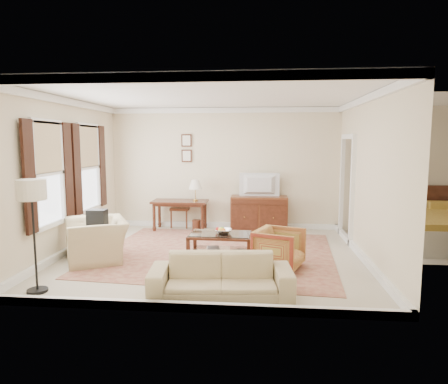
% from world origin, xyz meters
% --- Properties ---
extents(room_shell, '(5.51, 5.01, 2.91)m').
position_xyz_m(room_shell, '(0.00, 0.00, 2.47)').
color(room_shell, beige).
rests_on(room_shell, ground).
extents(annex_bedroom, '(3.00, 2.70, 2.90)m').
position_xyz_m(annex_bedroom, '(4.49, 1.15, 0.34)').
color(annex_bedroom, beige).
rests_on(annex_bedroom, ground).
extents(window_front, '(0.12, 1.56, 1.80)m').
position_xyz_m(window_front, '(-2.70, -0.70, 1.55)').
color(window_front, '#CCB284').
rests_on(window_front, room_shell).
extents(window_rear, '(0.12, 1.56, 1.80)m').
position_xyz_m(window_rear, '(-2.70, 0.90, 1.55)').
color(window_rear, '#CCB284').
rests_on(window_rear, room_shell).
extents(doorway, '(0.10, 1.12, 2.25)m').
position_xyz_m(doorway, '(2.71, 1.50, 1.08)').
color(doorway, white).
rests_on(doorway, room_shell).
extents(rug, '(4.57, 4.01, 0.01)m').
position_xyz_m(rug, '(0.07, 0.14, 0.01)').
color(rug, maroon).
rests_on(rug, room_shell).
extents(writing_desk, '(1.29, 0.65, 0.71)m').
position_xyz_m(writing_desk, '(-1.02, 2.08, 0.60)').
color(writing_desk, '#502517').
rests_on(writing_desk, room_shell).
extents(desk_chair, '(0.47, 0.47, 1.05)m').
position_xyz_m(desk_chair, '(-1.08, 2.43, 0.53)').
color(desk_chair, brown).
rests_on(desk_chair, room_shell).
extents(desk_lamp, '(0.32, 0.32, 0.50)m').
position_xyz_m(desk_lamp, '(-0.64, 2.08, 0.96)').
color(desk_lamp, silver).
rests_on(desk_lamp, writing_desk).
extents(framed_prints, '(0.25, 0.04, 0.68)m').
position_xyz_m(framed_prints, '(-0.92, 2.47, 1.94)').
color(framed_prints, '#502517').
rests_on(framed_prints, room_shell).
extents(sideboard, '(1.32, 0.51, 0.81)m').
position_xyz_m(sideboard, '(0.85, 2.22, 0.41)').
color(sideboard, brown).
rests_on(sideboard, room_shell).
extents(tv, '(0.90, 0.52, 0.12)m').
position_xyz_m(tv, '(0.85, 2.20, 1.26)').
color(tv, black).
rests_on(tv, sideboard).
extents(coffee_table, '(1.14, 0.69, 0.47)m').
position_xyz_m(coffee_table, '(0.19, -0.21, 0.36)').
color(coffee_table, '#502517').
rests_on(coffee_table, room_shell).
extents(fruit_bowl, '(0.42, 0.42, 0.10)m').
position_xyz_m(fruit_bowl, '(0.24, -0.19, 0.52)').
color(fruit_bowl, silver).
rests_on(fruit_bowl, coffee_table).
extents(book_a, '(0.28, 0.09, 0.38)m').
position_xyz_m(book_a, '(-0.06, -0.16, 0.18)').
color(book_a, brown).
rests_on(book_a, coffee_table).
extents(book_b, '(0.23, 0.20, 0.38)m').
position_xyz_m(book_b, '(0.44, -0.23, 0.18)').
color(book_b, brown).
rests_on(book_b, coffee_table).
extents(striped_armchair, '(0.89, 0.91, 0.74)m').
position_xyz_m(striped_armchair, '(1.21, -0.66, 0.37)').
color(striped_armchair, maroon).
rests_on(striped_armchair, room_shell).
extents(club_armchair, '(1.18, 1.34, 0.99)m').
position_xyz_m(club_armchair, '(-1.99, -0.48, 0.49)').
color(club_armchair, tan).
rests_on(club_armchair, room_shell).
extents(backpack, '(0.34, 0.38, 0.40)m').
position_xyz_m(backpack, '(-1.96, -0.48, 0.74)').
color(backpack, black).
rests_on(backpack, club_armchair).
extents(sofa, '(1.96, 0.74, 0.75)m').
position_xyz_m(sofa, '(0.37, -1.93, 0.38)').
color(sofa, tan).
rests_on(sofa, room_shell).
extents(floor_lamp, '(0.39, 0.39, 1.58)m').
position_xyz_m(floor_lamp, '(-2.21, -2.02, 1.33)').
color(floor_lamp, black).
rests_on(floor_lamp, room_shell).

